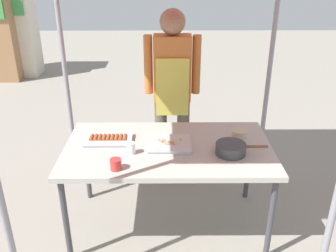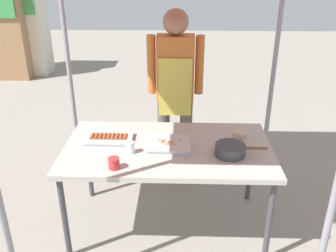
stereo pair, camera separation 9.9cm
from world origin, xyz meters
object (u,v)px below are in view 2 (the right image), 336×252
condiment_bowl (240,135)px  neighbor_stall_left (19,30)px  tray_grilled_sausages (109,138)px  drink_cup_near_edge (131,147)px  stall_table (168,152)px  tray_meat_skewers (169,144)px  vendor_woman (175,84)px  neighbor_stall_right (5,32)px  drink_cup_by_wok (114,163)px  cooking_wok (231,149)px

condiment_bowl → neighbor_stall_left: 5.51m
tray_grilled_sausages → drink_cup_near_edge: drink_cup_near_edge is taller
stall_table → tray_meat_skewers: (0.01, 0.01, 0.07)m
stall_table → tray_meat_skewers: tray_meat_skewers is taller
tray_meat_skewers → drink_cup_near_edge: drink_cup_near_edge is taller
tray_grilled_sausages → vendor_woman: bearing=53.1°
neighbor_stall_right → stall_table: bearing=-53.5°
stall_table → tray_grilled_sausages: (-0.47, 0.08, 0.07)m
tray_grilled_sausages → condiment_bowl: bearing=4.1°
stall_table → tray_meat_skewers: 0.07m
tray_grilled_sausages → neighbor_stall_left: size_ratio=0.23×
stall_table → tray_grilled_sausages: 0.48m
drink_cup_by_wok → stall_table: bearing=42.8°
vendor_woman → neighbor_stall_left: bearing=-50.8°
condiment_bowl → vendor_woman: vendor_woman is taller
condiment_bowl → drink_cup_near_edge: bearing=-162.4°
stall_table → vendor_woman: bearing=86.7°
stall_table → drink_cup_by_wok: size_ratio=19.92×
drink_cup_near_edge → tray_meat_skewers: bearing=22.8°
tray_meat_skewers → neighbor_stall_left: size_ratio=0.20×
drink_cup_by_wok → vendor_woman: bearing=69.8°
cooking_wok → drink_cup_by_wok: cooking_wok is taller
tray_grilled_sausages → condiment_bowl: condiment_bowl is taller
stall_table → drink_cup_by_wok: drink_cup_by_wok is taller
vendor_woman → neighbor_stall_right: 4.67m
neighbor_stall_left → neighbor_stall_right: bearing=-130.7°
stall_table → tray_grilled_sausages: size_ratio=4.26×
neighbor_stall_right → drink_cup_by_wok: bearing=-58.8°
tray_meat_skewers → neighbor_stall_left: 5.30m
neighbor_stall_right → cooking_wok: bearing=-50.4°
neighbor_stall_right → vendor_woman: bearing=-47.5°
cooking_wok → neighbor_stall_right: neighbor_stall_right is taller
drink_cup_by_wok → neighbor_stall_left: size_ratio=0.05×
drink_cup_by_wok → neighbor_stall_right: size_ratio=0.05×
condiment_bowl → neighbor_stall_right: size_ratio=0.07×
stall_table → neighbor_stall_right: bearing=126.5°
tray_meat_skewers → drink_cup_near_edge: bearing=-157.2°
stall_table → tray_grilled_sausages: bearing=170.1°
vendor_woman → neighbor_stall_left: vendor_woman is taller
condiment_bowl → neighbor_stall_right: 5.47m
stall_table → condiment_bowl: condiment_bowl is taller
drink_cup_near_edge → drink_cup_by_wok: bearing=-111.4°
drink_cup_near_edge → vendor_woman: size_ratio=0.05×
tray_meat_skewers → drink_cup_by_wok: size_ratio=4.14×
tray_meat_skewers → vendor_woman: 0.80m
drink_cup_near_edge → neighbor_stall_left: size_ratio=0.05×
tray_grilled_sausages → vendor_woman: (0.52, 0.69, 0.23)m
condiment_bowl → neighbor_stall_left: size_ratio=0.07×
drink_cup_by_wok → neighbor_stall_right: (-2.75, 4.54, 0.03)m
drink_cup_near_edge → tray_grilled_sausages: bearing=135.9°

